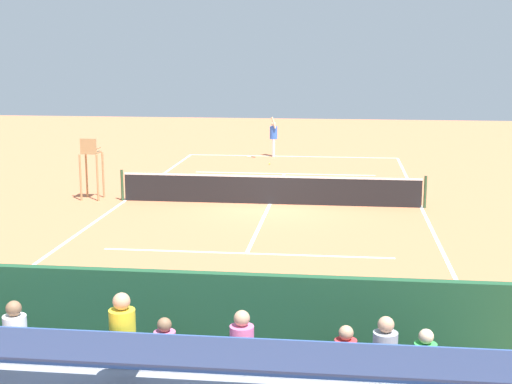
{
  "coord_description": "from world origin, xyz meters",
  "views": [
    {
      "loc": [
        -2.36,
        23.92,
        5.18
      ],
      "look_at": [
        0.0,
        4.0,
        1.2
      ],
      "focal_mm": 51.34,
      "sensor_mm": 36.0,
      "label": 1
    }
  ],
  "objects": [
    {
      "name": "tennis_net",
      "position": [
        0.0,
        0.0,
        0.5
      ],
      "size": [
        10.3,
        0.1,
        1.07
      ],
      "color": "black",
      "rests_on": "ground"
    },
    {
      "name": "court_line_markings",
      "position": [
        0.0,
        -0.04,
        0.0
      ],
      "size": [
        10.1,
        22.2,
        0.01
      ],
      "color": "white",
      "rests_on": "ground"
    },
    {
      "name": "ground_plane",
      "position": [
        0.0,
        0.0,
        0.0
      ],
      "size": [
        60.0,
        60.0,
        0.0
      ],
      "primitive_type": "plane",
      "color": "#CC7047"
    },
    {
      "name": "bleacher_stand",
      "position": [
        -0.06,
        15.34,
        0.95
      ],
      "size": [
        9.06,
        2.4,
        2.48
      ],
      "color": "#9EA0A5",
      "rests_on": "ground"
    },
    {
      "name": "umpire_chair",
      "position": [
        6.2,
        -0.06,
        1.31
      ],
      "size": [
        0.67,
        0.67,
        2.14
      ],
      "color": "#A88456",
      "rests_on": "ground"
    },
    {
      "name": "courtside_bench",
      "position": [
        -1.86,
        13.27,
        0.56
      ],
      "size": [
        1.8,
        0.4,
        0.93
      ],
      "color": "#9E754C",
      "rests_on": "ground"
    },
    {
      "name": "tennis_ball_near",
      "position": [
        0.86,
        -8.41,
        0.03
      ],
      "size": [
        0.07,
        0.07,
        0.07
      ],
      "primitive_type": "sphere",
      "color": "#CCDB33",
      "rests_on": "ground"
    },
    {
      "name": "tennis_racket",
      "position": [
        2.06,
        -10.65,
        0.01
      ],
      "size": [
        0.55,
        0.47,
        0.03
      ],
      "color": "black",
      "rests_on": "ground"
    },
    {
      "name": "equipment_bag",
      "position": [
        -0.08,
        13.4,
        0.18
      ],
      "size": [
        0.9,
        0.36,
        0.36
      ],
      "primitive_type": "cube",
      "color": "#334C8C",
      "rests_on": "ground"
    },
    {
      "name": "backdrop_wall",
      "position": [
        0.0,
        14.0,
        1.0
      ],
      "size": [
        18.0,
        0.16,
        2.0
      ],
      "primitive_type": "cube",
      "color": "#1E4C2D",
      "rests_on": "ground"
    },
    {
      "name": "tennis_player",
      "position": [
        0.92,
        -10.91,
        1.02
      ],
      "size": [
        0.39,
        0.54,
        1.93
      ],
      "color": "white",
      "rests_on": "ground"
    }
  ]
}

